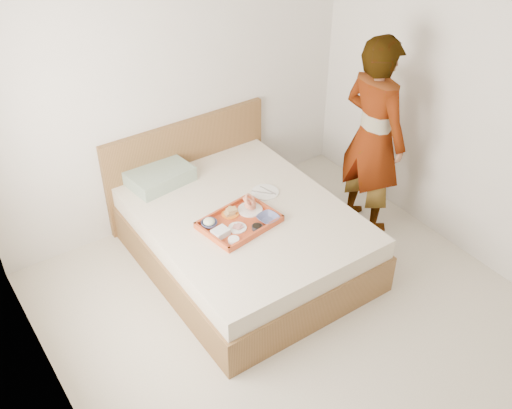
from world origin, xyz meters
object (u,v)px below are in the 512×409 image
object	(u,v)px
tray	(239,222)
person	(373,137)
dinner_plate	(265,192)
bed	(245,237)

from	to	relation	value
tray	person	distance (m)	1.41
dinner_plate	person	world-z (taller)	person
bed	dinner_plate	bearing A→B (deg)	23.57
bed	dinner_plate	world-z (taller)	dinner_plate
tray	dinner_plate	distance (m)	0.49
person	dinner_plate	bearing A→B (deg)	69.58
bed	tray	bearing A→B (deg)	-137.23
bed	person	bearing A→B (deg)	-7.72
tray	person	world-z (taller)	person
bed	dinner_plate	distance (m)	0.43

